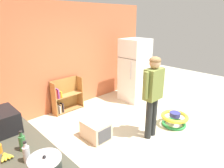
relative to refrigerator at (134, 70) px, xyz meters
name	(u,v)px	position (x,y,z in m)	size (l,w,h in m)	color
ground_plane	(139,139)	(-1.51, -1.41, -0.89)	(12.00, 12.00, 0.00)	beige
back_wall	(71,57)	(-1.51, 0.92, 0.46)	(5.20, 0.06, 2.70)	#C66842
refrigerator	(134,70)	(0.00, 0.00, 0.00)	(0.73, 0.68, 1.78)	white
bookshelf	(65,97)	(-1.88, 0.74, -0.52)	(0.80, 0.28, 0.85)	#AE7941
standing_person	(153,91)	(-1.25, -1.50, 0.11)	(0.57, 0.22, 1.66)	#242627
baby_walker	(174,119)	(-0.51, -1.62, -0.73)	(0.60, 0.60, 0.32)	green
pet_carrier	(96,130)	(-2.10, -0.77, -0.71)	(0.42, 0.55, 0.36)	beige
microwave	(2,121)	(-3.72, -0.84, 0.15)	(0.37, 0.48, 0.28)	black
crock_pot	(46,168)	(-3.69, -2.01, 0.12)	(0.30, 0.30, 0.25)	black
banana_bunch	(6,156)	(-3.88, -1.46, 0.04)	(0.15, 0.16, 0.04)	yellow
clear_bottle	(26,154)	(-3.73, -1.67, 0.11)	(0.07, 0.07, 0.25)	silver
green_glass_bottle	(22,143)	(-3.69, -1.44, 0.11)	(0.07, 0.07, 0.25)	#33753D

